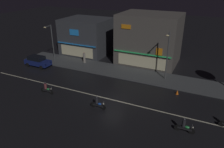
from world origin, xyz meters
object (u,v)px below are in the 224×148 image
Objects in this scene: streetlamp_west at (51,40)px; pedestrian_on_sidewalk at (84,58)px; streetlamp_mid at (167,52)px; motorcycle_opposite_lane at (184,126)px; parked_car_near_kerb at (38,61)px; traffic_cone at (177,92)px; motorcycle_following at (46,89)px; motorcycle_trailing_far at (98,103)px.

pedestrian_on_sidewalk is (5.28, 1.52, -2.82)m from streetlamp_west.
streetlamp_mid is 3.53× the size of motorcycle_opposite_lane.
traffic_cone is at bearing 0.36° from parked_car_near_kerb.
motorcycle_following is 7.44m from motorcycle_trailing_far.
pedestrian_on_sidewalk is at bearing 165.40° from traffic_cone.
streetlamp_west is 3.30× the size of pedestrian_on_sidewalk.
motorcycle_trailing_far is (7.43, -0.31, 0.00)m from motorcycle_following.
parked_car_near_kerb is 2.26× the size of motorcycle_following.
streetlamp_mid is at bearing -59.59° from motorcycle_opposite_lane.
parked_car_near_kerb is 2.26× the size of motorcycle_opposite_lane.
motorcycle_trailing_far is at bearing -34.73° from streetlamp_west.
parked_car_near_kerb is at bearing -22.09° from motorcycle_trailing_far.
streetlamp_west is at bearing 172.87° from traffic_cone.
motorcycle_opposite_lane is at bearing 177.17° from motorcycle_following.
streetlamp_mid is 3.53× the size of motorcycle_following.
motorcycle_trailing_far is (8.73, -11.23, -0.36)m from pedestrian_on_sidewalk.
motorcycle_following is 3.45× the size of traffic_cone.
streetlamp_mid reaches higher than motorcycle_trailing_far.
motorcycle_opposite_lane is 1.00× the size of motorcycle_trailing_far.
streetlamp_mid reaches higher than streetlamp_west.
streetlamp_west is 11.14× the size of traffic_cone.
streetlamp_mid is 12.05m from motorcycle_trailing_far.
motorcycle_trailing_far is (14.02, -9.72, -3.19)m from streetlamp_west.
streetlamp_west is at bearing -56.44° from motorcycle_following.
streetlamp_west reaches higher than motorcycle_following.
traffic_cone is (7.37, 7.04, -0.36)m from motorcycle_trailing_far.
parked_car_near_kerb reaches higher than traffic_cone.
streetlamp_west reaches higher than motorcycle_trailing_far.
streetlamp_mid reaches higher than traffic_cone.
motorcycle_opposite_lane and motorcycle_trailing_far have the same top height.
motorcycle_following and motorcycle_opposite_lane have the same top height.
motorcycle_opposite_lane is 7.38m from traffic_cone.
pedestrian_on_sidewalk reaches higher than motorcycle_opposite_lane.
motorcycle_trailing_far is at bearing -136.30° from traffic_cone.
traffic_cone is (-1.86, 7.13, -0.36)m from motorcycle_opposite_lane.
parked_car_near_kerb is (-19.96, -3.48, -3.26)m from streetlamp_mid.
streetlamp_west is at bearing -14.32° from motorcycle_opposite_lane.
streetlamp_west reaches higher than pedestrian_on_sidewalk.
motorcycle_opposite_lane is at bearing 163.53° from pedestrian_on_sidewalk.
traffic_cone is at bearing -7.13° from streetlamp_west.
parked_car_near_kerb reaches higher than motorcycle_trailing_far.
parked_car_near_kerb is 25.15m from motorcycle_opposite_lane.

